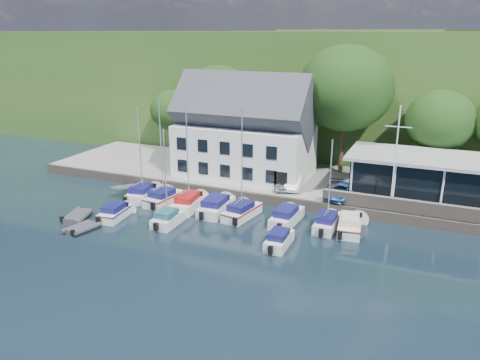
% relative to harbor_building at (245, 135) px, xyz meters
% --- Properties ---
extents(ground, '(180.00, 180.00, 0.00)m').
position_rel_harbor_building_xyz_m(ground, '(7.00, -16.50, -5.35)').
color(ground, black).
rests_on(ground, ground).
extents(quay, '(60.00, 13.00, 1.00)m').
position_rel_harbor_building_xyz_m(quay, '(7.00, 1.00, -4.85)').
color(quay, gray).
rests_on(quay, ground).
extents(quay_face, '(60.00, 0.30, 1.00)m').
position_rel_harbor_building_xyz_m(quay_face, '(7.00, -5.50, -4.85)').
color(quay_face, '#6A6054').
rests_on(quay_face, ground).
extents(hillside, '(160.00, 75.00, 16.00)m').
position_rel_harbor_building_xyz_m(hillside, '(7.00, 45.50, 2.65)').
color(hillside, '#2C511E').
rests_on(hillside, ground).
extents(field_patch, '(50.00, 30.00, 0.30)m').
position_rel_harbor_building_xyz_m(field_patch, '(15.00, 53.50, 10.80)').
color(field_patch, '#546633').
rests_on(field_patch, hillside).
extents(harbor_building, '(14.40, 8.20, 8.70)m').
position_rel_harbor_building_xyz_m(harbor_building, '(0.00, 0.00, 0.00)').
color(harbor_building, white).
rests_on(harbor_building, quay).
extents(club_pavilion, '(13.20, 7.20, 4.10)m').
position_rel_harbor_building_xyz_m(club_pavilion, '(18.00, -0.50, -2.30)').
color(club_pavilion, black).
rests_on(club_pavilion, quay).
extents(seawall, '(18.00, 0.50, 1.20)m').
position_rel_harbor_building_xyz_m(seawall, '(19.00, -5.10, -3.75)').
color(seawall, '#6A6054').
rests_on(seawall, quay).
extents(gangway, '(1.20, 6.00, 1.40)m').
position_rel_harbor_building_xyz_m(gangway, '(-9.50, -7.50, -5.35)').
color(gangway, silver).
rests_on(gangway, ground).
extents(car_silver, '(1.88, 3.51, 1.14)m').
position_rel_harbor_building_xyz_m(car_silver, '(5.47, -3.32, -3.78)').
color(car_silver, silver).
rests_on(car_silver, quay).
extents(car_white, '(1.78, 4.11, 1.32)m').
position_rel_harbor_building_xyz_m(car_white, '(6.51, -2.54, -3.69)').
color(car_white, silver).
rests_on(car_white, quay).
extents(car_dgrey, '(2.01, 3.98, 1.11)m').
position_rel_harbor_building_xyz_m(car_dgrey, '(10.58, -2.86, -3.80)').
color(car_dgrey, '#313236').
rests_on(car_dgrey, quay).
extents(car_blue, '(2.36, 4.37, 1.42)m').
position_rel_harbor_building_xyz_m(car_blue, '(11.42, -3.49, -3.64)').
color(car_blue, '#315995').
rests_on(car_blue, quay).
extents(flagpole, '(2.20, 0.20, 9.19)m').
position_rel_harbor_building_xyz_m(flagpole, '(15.94, -4.54, 0.24)').
color(flagpole, white).
rests_on(flagpole, quay).
extents(tree_0, '(5.80, 5.80, 7.93)m').
position_rel_harbor_building_xyz_m(tree_0, '(-12.66, 6.25, -0.38)').
color(tree_0, black).
rests_on(tree_0, quay).
extents(tree_1, '(8.19, 8.19, 11.19)m').
position_rel_harbor_building_xyz_m(tree_1, '(-6.07, 6.10, 1.24)').
color(tree_1, black).
rests_on(tree_1, quay).
extents(tree_2, '(7.58, 7.58, 10.36)m').
position_rel_harbor_building_xyz_m(tree_2, '(4.02, 4.79, 0.83)').
color(tree_2, black).
rests_on(tree_2, quay).
extents(tree_3, '(10.11, 10.11, 13.82)m').
position_rel_harbor_building_xyz_m(tree_3, '(9.51, 4.99, 2.56)').
color(tree_3, black).
rests_on(tree_3, quay).
extents(tree_4, '(6.96, 6.96, 9.51)m').
position_rel_harbor_building_xyz_m(tree_4, '(19.15, 5.57, 0.40)').
color(tree_4, black).
rests_on(tree_4, quay).
extents(boat_r1_0, '(3.18, 6.47, 8.89)m').
position_rel_harbor_building_xyz_m(boat_r1_0, '(-7.41, -8.75, -0.90)').
color(boat_r1_0, silver).
rests_on(boat_r1_0, ground).
extents(boat_r1_1, '(2.91, 6.33, 9.11)m').
position_rel_harbor_building_xyz_m(boat_r1_1, '(-4.71, -9.16, -0.79)').
color(boat_r1_1, silver).
rests_on(boat_r1_1, ground).
extents(boat_r1_2, '(2.76, 7.14, 9.28)m').
position_rel_harbor_building_xyz_m(boat_r1_2, '(-1.80, -9.31, -0.71)').
color(boat_r1_2, silver).
rests_on(boat_r1_2, ground).
extents(boat_r1_3, '(2.61, 7.07, 1.52)m').
position_rel_harbor_building_xyz_m(boat_r1_3, '(1.00, -9.20, -4.59)').
color(boat_r1_3, silver).
rests_on(boat_r1_3, ground).
extents(boat_r1_4, '(2.94, 6.57, 8.92)m').
position_rel_harbor_building_xyz_m(boat_r1_4, '(3.67, -9.42, -0.89)').
color(boat_r1_4, silver).
rests_on(boat_r1_4, ground).
extents(boat_r1_5, '(2.30, 6.69, 1.52)m').
position_rel_harbor_building_xyz_m(boat_r1_5, '(7.79, -9.07, -4.59)').
color(boat_r1_5, silver).
rests_on(boat_r1_5, ground).
extents(boat_r1_6, '(1.84, 6.13, 8.49)m').
position_rel_harbor_building_xyz_m(boat_r1_6, '(11.32, -8.80, -1.10)').
color(boat_r1_6, silver).
rests_on(boat_r1_6, ground).
extents(boat_r1_7, '(2.82, 6.60, 1.47)m').
position_rel_harbor_building_xyz_m(boat_r1_7, '(13.18, -8.66, -4.61)').
color(boat_r1_7, silver).
rests_on(boat_r1_7, ground).
extents(boat_r2_0, '(2.42, 5.65, 1.34)m').
position_rel_harbor_building_xyz_m(boat_r2_0, '(-6.72, -13.97, -4.68)').
color(boat_r2_0, silver).
rests_on(boat_r2_0, ground).
extents(boat_r2_1, '(1.94, 4.72, 8.59)m').
position_rel_harbor_building_xyz_m(boat_r2_1, '(-1.54, -13.57, -1.06)').
color(boat_r2_1, silver).
rests_on(boat_r2_1, ground).
extents(boat_r2_3, '(1.76, 5.10, 1.35)m').
position_rel_harbor_building_xyz_m(boat_r2_3, '(8.66, -13.72, -4.67)').
color(boat_r2_3, silver).
rests_on(boat_r2_3, ground).
extents(dinghy_0, '(2.76, 3.62, 0.75)m').
position_rel_harbor_building_xyz_m(dinghy_0, '(-9.64, -15.63, -4.98)').
color(dinghy_0, '#37373C').
rests_on(dinghy_0, ground).
extents(dinghy_1, '(2.31, 3.18, 0.67)m').
position_rel_harbor_building_xyz_m(dinghy_1, '(-7.55, -17.55, -5.02)').
color(dinghy_1, '#37373C').
rests_on(dinghy_1, ground).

